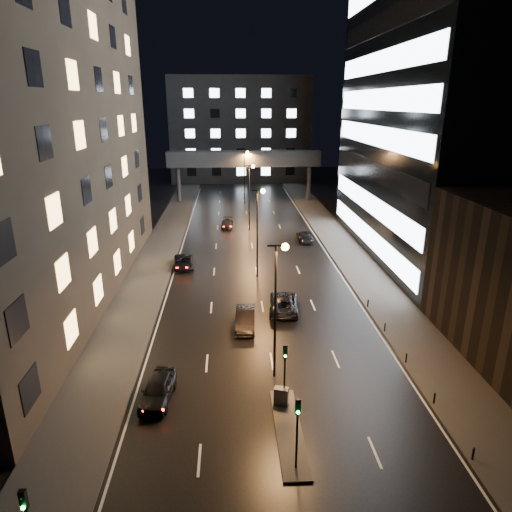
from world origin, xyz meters
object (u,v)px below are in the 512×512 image
Objects in this scene: car_toward_a at (284,303)px; car_toward_b at (305,236)px; car_away_b at (245,319)px; utility_cabinet at (281,396)px; car_away_d at (227,224)px; car_away_c at (184,262)px; car_away_a at (158,389)px.

car_toward_a is 1.14× the size of car_toward_b.
utility_cabinet is (1.93, -11.32, -0.03)m from car_away_b.
car_toward_b reaches higher than car_away_d.
car_away_c is 19.33m from car_toward_b.
car_toward_b is (5.75, 22.86, -0.07)m from car_toward_a.
car_away_c is (-6.88, 15.91, -0.11)m from car_away_b.
car_away_a is 11.87m from car_away_b.
car_away_a is at bearing -118.73° from car_away_b.
car_toward_a is at bearing 77.61° from car_toward_b.
car_away_b is 11.49m from utility_cabinet.
car_away_a is 16.68m from car_toward_a.
car_away_b is 0.84× the size of car_toward_a.
car_away_d is at bearing 68.58° from car_away_c.
car_away_d is at bearing -34.11° from car_toward_b.
car_away_c is 18.99m from car_away_d.
car_away_a is 44.49m from car_away_d.
car_away_a reaches higher than car_toward_b.
car_away_b reaches higher than car_away_d.
car_toward_b is at bearing -97.62° from car_toward_a.
car_away_b reaches higher than car_toward_b.
car_away_d is at bearing -73.53° from car_toward_a.
car_away_c is at bearing 33.45° from car_toward_b.
utility_cabinet is at bearing -2.93° from car_away_a.
car_away_c is at bearing 126.39° from utility_cabinet.
car_away_d is (5.27, 18.24, -0.05)m from car_away_c.
car_away_b reaches higher than car_away_a.
car_away_a is 0.95× the size of car_away_c.
car_away_d is 0.77× the size of car_toward_a.
car_toward_a is 4.62× the size of utility_cabinet.
car_away_a reaches higher than car_away_c.
car_away_c is at bearing 116.33° from car_away_b.
car_away_a is 1.06× the size of car_away_d.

